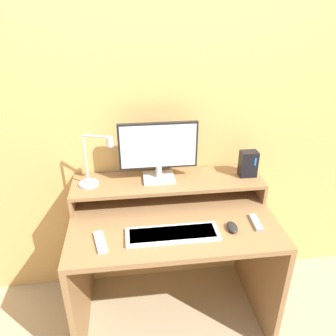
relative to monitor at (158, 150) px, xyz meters
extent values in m
cube|color=#E5AD60|center=(0.05, 0.16, 0.19)|extent=(6.00, 0.05, 2.50)
cube|color=olive|center=(0.05, -0.22, -0.32)|extent=(1.12, 0.69, 0.03)
cube|color=olive|center=(-0.49, -0.22, -0.70)|extent=(0.03, 0.69, 0.72)
cube|color=olive|center=(0.60, -0.22, -0.70)|extent=(0.03, 0.69, 0.72)
cube|color=olive|center=(-0.50, -0.02, -0.26)|extent=(0.02, 0.29, 0.10)
cube|color=olive|center=(0.60, -0.02, -0.26)|extent=(0.02, 0.29, 0.10)
cube|color=olive|center=(0.05, -0.02, -0.20)|extent=(1.12, 0.29, 0.02)
cube|color=#BCBCC1|center=(0.00, 0.00, -0.18)|extent=(0.18, 0.15, 0.02)
cylinder|color=#BCBCC1|center=(0.00, 0.00, -0.13)|extent=(0.04, 0.04, 0.07)
cube|color=black|center=(0.00, 0.00, 0.03)|extent=(0.45, 0.02, 0.27)
cube|color=silver|center=(0.00, -0.01, 0.03)|extent=(0.42, 0.01, 0.25)
cylinder|color=silver|center=(-0.40, -0.02, -0.18)|extent=(0.11, 0.11, 0.01)
cylinder|color=silver|center=(-0.40, -0.02, -0.03)|extent=(0.01, 0.01, 0.29)
cylinder|color=silver|center=(-0.33, -0.04, 0.12)|extent=(0.15, 0.06, 0.01)
cylinder|color=silver|center=(-0.26, -0.06, 0.09)|extent=(0.04, 0.04, 0.05)
cube|color=black|center=(0.53, -0.02, -0.11)|extent=(0.10, 0.07, 0.16)
cube|color=#1972F2|center=(0.56, -0.06, -0.08)|extent=(0.01, 0.00, 0.05)
cube|color=silver|center=(0.03, -0.38, -0.30)|extent=(0.47, 0.14, 0.02)
cube|color=#AFAFB3|center=(0.03, -0.38, -0.29)|extent=(0.43, 0.11, 0.01)
ellipsoid|color=black|center=(0.34, -0.37, -0.29)|extent=(0.05, 0.09, 0.03)
cube|color=white|center=(-0.33, -0.39, -0.30)|extent=(0.08, 0.16, 0.02)
cube|color=#99999E|center=(0.48, -0.34, -0.30)|extent=(0.05, 0.14, 0.02)
camera|label=1|loc=(-0.16, -1.69, 0.74)|focal=35.00mm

